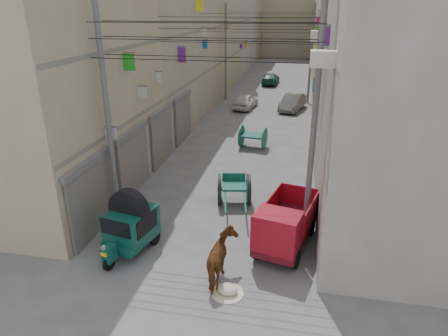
% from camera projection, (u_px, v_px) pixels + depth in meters
% --- Properties ---
extents(building_row_left, '(8.00, 62.00, 14.00)m').
position_uv_depth(building_row_left, '(194.00, 20.00, 39.67)').
color(building_row_left, tan).
rests_on(building_row_left, ground).
extents(building_row_right, '(8.00, 62.00, 14.00)m').
position_uv_depth(building_row_right, '(362.00, 21.00, 36.78)').
color(building_row_right, '#9F9995').
rests_on(building_row_right, ground).
extents(end_cap_building, '(22.00, 10.00, 13.00)m').
position_uv_depth(end_cap_building, '(290.00, 14.00, 67.16)').
color(end_cap_building, gray).
rests_on(end_cap_building, ground).
extents(shutters_left, '(0.18, 14.40, 2.88)m').
position_uv_depth(shutters_left, '(149.00, 146.00, 19.24)').
color(shutters_left, '#47474B').
rests_on(shutters_left, ground).
extents(signboards, '(8.22, 40.52, 5.67)m').
position_uv_depth(signboards, '(258.00, 72.00, 28.05)').
color(signboards, '#B51840').
rests_on(signboards, ground).
extents(ac_units, '(0.70, 6.55, 3.35)m').
position_uv_depth(ac_units, '(323.00, 17.00, 13.17)').
color(ac_units, beige).
rests_on(ac_units, ground).
extents(utility_poles, '(7.40, 22.20, 8.00)m').
position_uv_depth(utility_poles, '(250.00, 75.00, 23.60)').
color(utility_poles, '#5C5C5F').
rests_on(utility_poles, ground).
extents(overhead_cables, '(7.40, 22.52, 1.12)m').
position_uv_depth(overhead_cables, '(244.00, 27.00, 20.19)').
color(overhead_cables, black).
rests_on(overhead_cables, ground).
extents(auto_rickshaw, '(1.72, 2.51, 1.71)m').
position_uv_depth(auto_rickshaw, '(130.00, 224.00, 13.36)').
color(auto_rickshaw, black).
rests_on(auto_rickshaw, ground).
extents(tonga_cart, '(1.65, 3.06, 1.31)m').
position_uv_depth(tonga_cart, '(234.00, 189.00, 16.66)').
color(tonga_cart, black).
rests_on(tonga_cart, ground).
extents(mini_truck, '(2.16, 3.50, 1.83)m').
position_uv_depth(mini_truck, '(283.00, 229.00, 13.27)').
color(mini_truck, black).
rests_on(mini_truck, ground).
extents(second_cart, '(1.63, 1.48, 1.30)m').
position_uv_depth(second_cart, '(253.00, 137.00, 23.28)').
color(second_cart, '#135444').
rests_on(second_cart, ground).
extents(feed_sack, '(0.59, 0.47, 0.30)m').
position_uv_depth(feed_sack, '(228.00, 289.00, 11.57)').
color(feed_sack, beige).
rests_on(feed_sack, ground).
extents(horse, '(0.91, 1.83, 1.51)m').
position_uv_depth(horse, '(222.00, 259.00, 11.90)').
color(horse, brown).
rests_on(horse, ground).
extents(distant_car_white, '(1.91, 3.78, 1.24)m').
position_uv_depth(distant_car_white, '(245.00, 101.00, 32.39)').
color(distant_car_white, silver).
rests_on(distant_car_white, ground).
extents(distant_car_grey, '(2.15, 4.05, 1.27)m').
position_uv_depth(distant_car_grey, '(293.00, 102.00, 31.81)').
color(distant_car_grey, '#545955').
rests_on(distant_car_grey, ground).
extents(distant_car_green, '(1.73, 4.04, 1.16)m').
position_uv_depth(distant_car_green, '(270.00, 79.00, 42.38)').
color(distant_car_green, '#1B4F3C').
rests_on(distant_car_green, ground).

